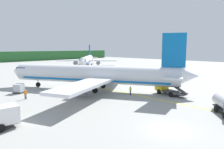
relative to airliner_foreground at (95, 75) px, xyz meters
The scene contains 8 objects.
ground 27.41m from the airliner_foreground, 107.08° to the left, with size 240.00×320.00×0.20m, color #999993.
airliner_foreground is the anchor object (origin of this frame).
airliner_mid_apron 61.22m from the airliner_foreground, 53.47° to the left, with size 28.83×29.10×10.71m.
service_truck_catering 14.94m from the airliner_foreground, 58.20° to the right, with size 3.27×6.94×2.68m.
cargo_container_near 15.64m from the airliner_foreground, 144.44° to the left, with size 2.49×2.49×1.98m.
crew_marshaller 14.22m from the airliner_foreground, 167.11° to the left, with size 0.63×0.28×1.72m.
crew_loader_left 8.79m from the airliner_foreground, 76.97° to the right, with size 0.40×0.58×1.73m.
apron_guide_line 6.31m from the airliner_foreground, 57.64° to the right, with size 0.30×60.00×0.01m, color yellow.
Camera 1 is at (-19.98, -10.95, 9.17)m, focal length 32.67 mm.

